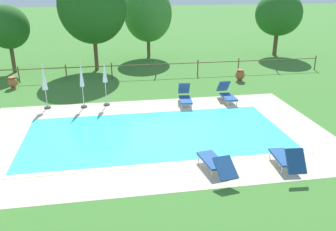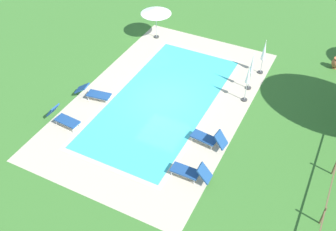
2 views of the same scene
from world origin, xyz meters
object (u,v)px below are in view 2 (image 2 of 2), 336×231
sun_lounger_north_near_steps (94,93)px  patio_umbrella_closed_row_mid_west (252,67)px  sun_lounger_north_mid (191,172)px  terracotta_urn_by_tree (336,63)px  sun_lounger_north_far (209,138)px  patio_umbrella_closed_row_centre (248,78)px  sun_lounger_north_end (63,118)px  patio_umbrella_open_foreground (156,11)px  patio_umbrella_closed_row_west (264,52)px

sun_lounger_north_near_steps → patio_umbrella_closed_row_mid_west: (-4.73, 7.40, 1.15)m
sun_lounger_north_mid → terracotta_urn_by_tree: 12.69m
sun_lounger_north_far → patio_umbrella_closed_row_centre: bearing=173.2°
sun_lounger_north_far → sun_lounger_north_end: 7.52m
sun_lounger_north_mid → sun_lounger_north_end: 7.35m
patio_umbrella_open_foreground → terracotta_urn_by_tree: (-1.67, 11.54, -1.58)m
patio_umbrella_closed_row_centre → patio_umbrella_closed_row_west: bearing=179.6°
sun_lounger_north_far → terracotta_urn_by_tree: bearing=155.1°
sun_lounger_north_mid → patio_umbrella_closed_row_west: bearing=177.4°
sun_lounger_north_far → patio_umbrella_open_foreground: size_ratio=0.85×
sun_lounger_north_near_steps → patio_umbrella_closed_row_centre: (-3.59, 7.55, 1.18)m
sun_lounger_north_near_steps → patio_umbrella_closed_row_centre: 8.44m
sun_lounger_north_near_steps → sun_lounger_north_far: (0.48, 7.06, 0.03)m
sun_lounger_north_mid → terracotta_urn_by_tree: sun_lounger_north_mid is taller
sun_lounger_north_end → patio_umbrella_closed_row_mid_west: 10.53m
sun_lounger_north_near_steps → sun_lounger_north_mid: sun_lounger_north_mid is taller
patio_umbrella_open_foreground → patio_umbrella_closed_row_mid_west: (2.71, 7.43, -0.45)m
patio_umbrella_open_foreground → patio_umbrella_closed_row_west: 7.67m
sun_lounger_north_near_steps → patio_umbrella_closed_row_west: patio_umbrella_closed_row_west is taller
patio_umbrella_closed_row_west → sun_lounger_north_near_steps: bearing=-49.1°
sun_lounger_north_near_steps → patio_umbrella_closed_row_west: 10.08m
sun_lounger_north_far → patio_umbrella_open_foreground: (-7.93, -7.09, 1.56)m
patio_umbrella_open_foreground → patio_umbrella_closed_row_west: size_ratio=0.97×
patio_umbrella_closed_row_centre → terracotta_urn_by_tree: 6.90m
sun_lounger_north_mid → sun_lounger_north_far: bearing=-178.0°
sun_lounger_north_end → patio_umbrella_closed_row_mid_west: (-7.19, 7.60, 1.12)m
sun_lounger_north_end → patio_umbrella_closed_row_west: (-9.02, 7.77, 1.07)m
patio_umbrella_closed_row_west → sun_lounger_north_far: bearing=-4.1°
sun_lounger_north_mid → patio_umbrella_closed_row_centre: patio_umbrella_closed_row_centre is taller
patio_umbrella_closed_row_west → sun_lounger_north_mid: bearing=-2.6°
terracotta_urn_by_tree → patio_umbrella_open_foreground: bearing=-81.8°
patio_umbrella_open_foreground → sun_lounger_north_mid: bearing=35.0°
sun_lounger_north_end → patio_umbrella_closed_row_west: 11.95m
sun_lounger_north_near_steps → patio_umbrella_open_foreground: patio_umbrella_open_foreground is taller
patio_umbrella_open_foreground → sun_lounger_north_far: bearing=41.8°
sun_lounger_north_far → patio_umbrella_closed_row_centre: size_ratio=0.82×
terracotta_urn_by_tree → patio_umbrella_closed_row_mid_west: bearing=-43.2°
sun_lounger_north_end → terracotta_urn_by_tree: sun_lounger_north_end is taller
sun_lounger_north_far → patio_umbrella_closed_row_mid_west: 5.35m
sun_lounger_north_mid → sun_lounger_north_far: size_ratio=0.99×
patio_umbrella_closed_row_centre → sun_lounger_north_far: bearing=-6.8°
sun_lounger_north_mid → patio_umbrella_open_foreground: 12.60m
patio_umbrella_closed_row_west → terracotta_urn_by_tree: 4.82m
patio_umbrella_closed_row_centre → terracotta_urn_by_tree: patio_umbrella_closed_row_centre is taller
patio_umbrella_closed_row_west → patio_umbrella_closed_row_mid_west: bearing=-5.2°
patio_umbrella_closed_row_west → patio_umbrella_closed_row_mid_west: (1.83, -0.16, 0.04)m
sun_lounger_north_end → sun_lounger_north_far: bearing=105.2°
sun_lounger_north_end → patio_umbrella_open_foreground: size_ratio=0.85×
sun_lounger_north_mid → patio_umbrella_closed_row_centre: 6.50m
sun_lounger_north_mid → sun_lounger_north_end: bearing=-92.7°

